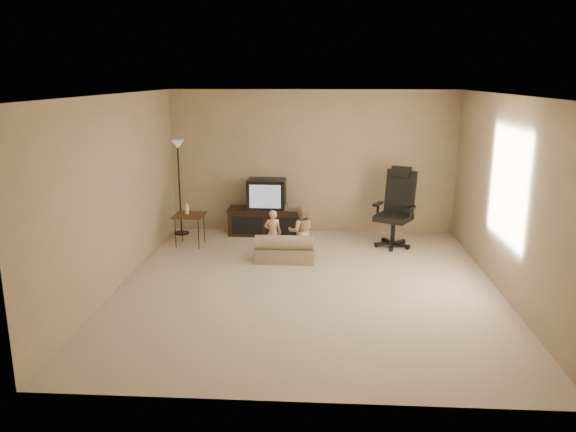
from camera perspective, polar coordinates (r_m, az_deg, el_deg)
name	(u,v)px	position (r m, az deg, el deg)	size (l,w,h in m)	color
floor	(307,286)	(7.55, 1.96, -7.11)	(5.50, 5.50, 0.00)	beige
room_shell	(308,174)	(7.14, 2.06, 4.33)	(5.50, 5.50, 5.50)	silver
tv_stand	(267,212)	(9.85, -2.15, 0.45)	(1.38, 0.52, 0.98)	black
office_chair	(395,218)	(9.32, 10.85, -0.22)	(0.81, 0.82, 1.30)	black
side_table	(189,215)	(9.30, -10.01, 0.08)	(0.49, 0.49, 0.71)	brown
floor_lamp	(178,166)	(9.89, -11.07, 4.99)	(0.26, 0.26, 1.66)	black
child_sofa	(285,250)	(8.45, -0.33, -3.48)	(0.89, 0.51, 0.43)	tan
toddler_left	(273,233)	(8.66, -1.55, -1.75)	(0.27, 0.20, 0.73)	#DCB189
toddler_right	(301,231)	(8.62, 1.32, -1.55)	(0.39, 0.22, 0.81)	#DCB189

